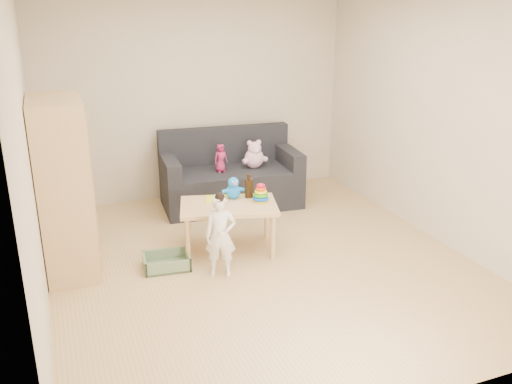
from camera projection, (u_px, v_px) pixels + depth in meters
name	position (u px, v px, depth m)	size (l,w,h in m)	color
room	(261.00, 135.00, 5.00)	(4.50, 4.50, 4.50)	tan
wardrobe	(63.00, 187.00, 5.04)	(0.46, 0.92, 1.66)	tan
sofa	(231.00, 187.00, 6.88)	(1.70, 0.85, 0.48)	black
play_table	(229.00, 227.00, 5.60)	(0.97, 0.61, 0.51)	#D2BA73
storage_bin	(167.00, 261.00, 5.28)	(0.44, 0.33, 0.13)	#67825E
toddler	(221.00, 237.00, 5.05)	(0.29, 0.19, 0.78)	white
pink_bear	(254.00, 156.00, 6.82)	(0.26, 0.22, 0.30)	#FAB8DB
doll	(221.00, 158.00, 6.64)	(0.17, 0.12, 0.34)	#AF205B
ring_stacker	(261.00, 195.00, 5.56)	(0.17, 0.17, 0.19)	#DFB70B
brown_bottle	(249.00, 187.00, 5.68)	(0.09, 0.09, 0.26)	black
blue_plush	(233.00, 187.00, 5.64)	(0.20, 0.16, 0.24)	#1C8BFF
wooden_figure	(222.00, 199.00, 5.49)	(0.05, 0.04, 0.12)	brown
yellow_book	(216.00, 199.00, 5.65)	(0.20, 0.20, 0.02)	#ECFF1A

